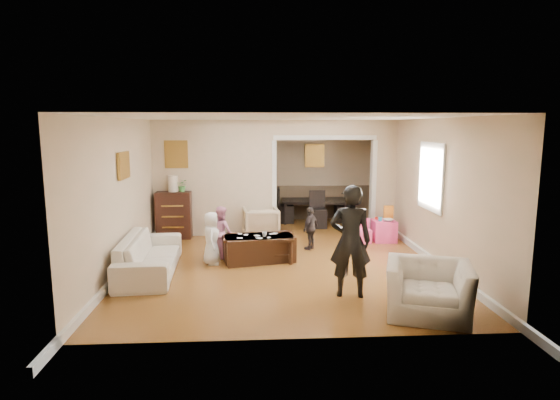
{
  "coord_description": "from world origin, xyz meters",
  "views": [
    {
      "loc": [
        -0.51,
        -8.48,
        2.45
      ],
      "look_at": [
        0.0,
        0.2,
        1.05
      ],
      "focal_mm": 29.27,
      "sensor_mm": 36.0,
      "label": 1
    }
  ],
  "objects": [
    {
      "name": "dining_table",
      "position": [
        1.06,
        3.06,
        0.3
      ],
      "size": [
        1.75,
        1.05,
        0.59
      ],
      "primitive_type": "imported",
      "rotation": [
        0.0,
        0.0,
        -0.07
      ],
      "color": "black",
      "rests_on": "ground"
    },
    {
      "name": "partition_header",
      "position": [
        1.1,
        1.8,
        2.42
      ],
      "size": [
        2.22,
        0.18,
        0.35
      ],
      "primitive_type": "cube",
      "color": "#BCAC8A",
      "rests_on": "partition_right"
    },
    {
      "name": "play_bowl",
      "position": [
        2.34,
        0.87,
        0.48
      ],
      "size": [
        0.22,
        0.22,
        0.05
      ],
      "primitive_type": "imported",
      "rotation": [
        0.0,
        0.0,
        -0.0
      ],
      "color": "silver",
      "rests_on": "play_table"
    },
    {
      "name": "toy_block",
      "position": [
        2.17,
        1.11,
        0.48
      ],
      "size": [
        0.1,
        0.08,
        0.05
      ],
      "primitive_type": "cube",
      "rotation": [
        0.0,
        0.0,
        0.35
      ],
      "color": "red",
      "rests_on": "play_table"
    },
    {
      "name": "adult_person",
      "position": [
        0.88,
        -2.17,
        0.82
      ],
      "size": [
        0.65,
        0.48,
        1.64
      ],
      "primitive_type": "imported",
      "rotation": [
        0.0,
        0.0,
        3.0
      ],
      "color": "black",
      "rests_on": "ground"
    },
    {
      "name": "coffee_cup",
      "position": [
        -0.32,
        -0.38,
        0.51
      ],
      "size": [
        0.11,
        0.11,
        0.08
      ],
      "primitive_type": "imported",
      "rotation": [
        0.0,
        0.0,
        0.22
      ],
      "color": "silver",
      "rests_on": "coffee_table"
    },
    {
      "name": "window_pane",
      "position": [
        2.73,
        -0.4,
        1.55
      ],
      "size": [
        0.03,
        0.95,
        1.1
      ],
      "primitive_type": "cube",
      "color": "white",
      "rests_on": "ground"
    },
    {
      "name": "potted_plant",
      "position": [
        -2.07,
        1.57,
        1.17
      ],
      "size": [
        0.24,
        0.21,
        0.27
      ],
      "primitive_type": "imported",
      "color": "#3A7D37",
      "rests_on": "dresser"
    },
    {
      "name": "play_table",
      "position": [
        2.29,
        0.99,
        0.23
      ],
      "size": [
        0.48,
        0.48,
        0.46
      ],
      "primitive_type": "cube",
      "rotation": [
        0.0,
        0.0,
        -0.0
      ],
      "color": "#D7387A",
      "rests_on": "ground"
    },
    {
      "name": "cyan_cup",
      "position": [
        2.19,
        0.94,
        0.5
      ],
      "size": [
        0.08,
        0.08,
        0.08
      ],
      "primitive_type": "cylinder",
      "color": "teal",
      "rests_on": "play_table"
    },
    {
      "name": "child_kneel_b",
      "position": [
        -1.12,
        -0.03,
        0.49
      ],
      "size": [
        0.57,
        0.6,
        0.98
      ],
      "primitive_type": "imported",
      "rotation": [
        0.0,
        0.0,
        2.14
      ],
      "color": "pink",
      "rests_on": "ground"
    },
    {
      "name": "dresser",
      "position": [
        -2.27,
        1.57,
        0.52
      ],
      "size": [
        0.76,
        0.43,
        1.04
      ],
      "primitive_type": "cube",
      "color": "black",
      "rests_on": "ground"
    },
    {
      "name": "framed_art_partition",
      "position": [
        -2.2,
        1.7,
        1.85
      ],
      "size": [
        0.45,
        0.03,
        0.55
      ],
      "primitive_type": "cube",
      "color": "brown",
      "rests_on": "partition_left"
    },
    {
      "name": "cereal_box",
      "position": [
        2.41,
        1.09,
        0.61
      ],
      "size": [
        0.2,
        0.07,
        0.3
      ],
      "primitive_type": "cube",
      "rotation": [
        0.0,
        0.0,
        -0.0
      ],
      "color": "gold",
      "rests_on": "play_table"
    },
    {
      "name": "framed_art_sofa_wall",
      "position": [
        -2.71,
        -0.6,
        1.8
      ],
      "size": [
        0.03,
        0.55,
        0.4
      ],
      "primitive_type": "cube",
      "color": "brown"
    },
    {
      "name": "armchair_front",
      "position": [
        1.77,
        -2.9,
        0.35
      ],
      "size": [
        1.31,
        1.22,
        0.69
      ],
      "primitive_type": "imported",
      "rotation": [
        0.0,
        0.0,
        -0.32
      ],
      "color": "beige",
      "rests_on": "ground"
    },
    {
      "name": "floor",
      "position": [
        0.0,
        0.0,
        0.0
      ],
      "size": [
        7.0,
        7.0,
        0.0
      ],
      "primitive_type": "plane",
      "color": "#A16629",
      "rests_on": "ground"
    },
    {
      "name": "coffee_table",
      "position": [
        -0.42,
        -0.33,
        0.24
      ],
      "size": [
        1.36,
        0.89,
        0.47
      ],
      "primitive_type": "cube",
      "rotation": [
        0.0,
        0.0,
        0.22
      ],
      "color": "#341B10",
      "rests_on": "ground"
    },
    {
      "name": "armchair_back",
      "position": [
        -0.36,
        1.35,
        0.35
      ],
      "size": [
        0.83,
        0.85,
        0.7
      ],
      "primitive_type": "imported",
      "rotation": [
        0.0,
        0.0,
        3.26
      ],
      "color": "#C7AE8A",
      "rests_on": "ground"
    },
    {
      "name": "sofa",
      "position": [
        -2.27,
        -0.93,
        0.32
      ],
      "size": [
        0.97,
        2.21,
        0.63
      ],
      "primitive_type": "imported",
      "rotation": [
        0.0,
        0.0,
        1.63
      ],
      "color": "beige",
      "rests_on": "ground"
    },
    {
      "name": "child_toddler",
      "position": [
        0.63,
        0.42,
        0.43
      ],
      "size": [
        0.48,
        0.53,
        0.87
      ],
      "primitive_type": "imported",
      "rotation": [
        0.0,
        0.0,
        -2.22
      ],
      "color": "black",
      "rests_on": "ground"
    },
    {
      "name": "craft_papers",
      "position": [
        -0.46,
        -0.32,
        0.47
      ],
      "size": [
        0.76,
        0.48,
        0.0
      ],
      "color": "white",
      "rests_on": "coffee_table"
    },
    {
      "name": "child_kneel_a",
      "position": [
        -1.27,
        -0.48,
        0.48
      ],
      "size": [
        0.32,
        0.48,
        0.95
      ],
      "primitive_type": "imported",
      "rotation": [
        0.0,
        0.0,
        1.62
      ],
      "color": "white",
      "rests_on": "ground"
    },
    {
      "name": "table_lamp",
      "position": [
        -2.27,
        1.57,
        1.22
      ],
      "size": [
        0.22,
        0.22,
        0.36
      ],
      "primitive_type": "cylinder",
      "color": "beige",
      "rests_on": "dresser"
    },
    {
      "name": "partition_right",
      "position": [
        2.48,
        1.8,
        1.3
      ],
      "size": [
        0.55,
        0.18,
        2.6
      ],
      "primitive_type": "cube",
      "color": "#BCAC8A",
      "rests_on": "ground"
    },
    {
      "name": "partition_left",
      "position": [
        -1.38,
        1.8,
        1.3
      ],
      "size": [
        2.75,
        0.18,
        2.6
      ],
      "primitive_type": "cube",
      "color": "#BCAC8A",
      "rests_on": "ground"
    },
    {
      "name": "framed_art_alcove",
      "position": [
        1.1,
        3.44,
        1.7
      ],
      "size": [
        0.45,
        0.03,
        0.55
      ],
      "primitive_type": "cube",
      "color": "brown"
    }
  ]
}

